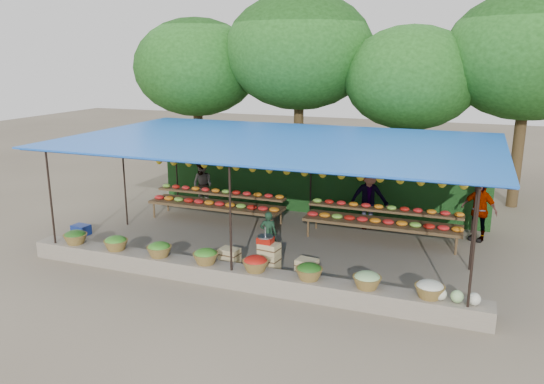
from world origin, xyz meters
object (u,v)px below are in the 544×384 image
at_px(weighing_scale, 265,239).
at_px(blue_crate_front, 63,246).
at_px(vendor_seated, 268,234).
at_px(blue_crate_back, 81,230).
at_px(crate_counter, 268,262).

relative_size(weighing_scale, blue_crate_front, 0.73).
height_order(vendor_seated, blue_crate_back, vendor_seated).
xyz_separation_m(vendor_seated, blue_crate_front, (-5.01, -1.63, -0.43)).
xyz_separation_m(crate_counter, blue_crate_back, (-5.95, 0.76, -0.17)).
relative_size(vendor_seated, blue_crate_front, 2.22).
xyz_separation_m(weighing_scale, blue_crate_back, (-5.89, 0.76, -0.72)).
xyz_separation_m(weighing_scale, vendor_seated, (-0.36, 1.11, -0.28)).
height_order(crate_counter, weighing_scale, weighing_scale).
height_order(crate_counter, vendor_seated, vendor_seated).
height_order(crate_counter, blue_crate_back, crate_counter).
bearing_deg(blue_crate_front, vendor_seated, 18.57).
bearing_deg(blue_crate_front, weighing_scale, 6.03).
distance_m(crate_counter, vendor_seated, 1.22).
xyz_separation_m(crate_counter, vendor_seated, (-0.42, 1.11, 0.27)).
relative_size(weighing_scale, blue_crate_back, 0.80).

